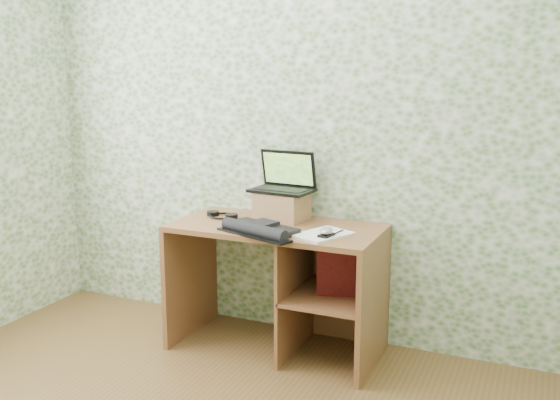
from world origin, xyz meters
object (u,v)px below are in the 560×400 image
at_px(laptop, 284,181).
at_px(desk, 291,270).
at_px(keyboard, 259,229).
at_px(notepad, 323,235).
at_px(riser, 282,206).

bearing_deg(laptop, desk, -49.94).
xyz_separation_m(keyboard, notepad, (0.34, 0.08, -0.02)).
xyz_separation_m(desk, riser, (-0.11, 0.12, 0.35)).
relative_size(riser, keyboard, 0.57).
distance_m(desk, riser, 0.39).
bearing_deg(desk, notepad, -30.59).
bearing_deg(riser, laptop, 90.00).
distance_m(riser, notepad, 0.44).
relative_size(laptop, notepad, 1.25).
relative_size(keyboard, notepad, 1.63).
height_order(desk, riser, riser).
height_order(riser, keyboard, riser).
bearing_deg(laptop, keyboard, -82.69).
distance_m(desk, keyboard, 0.38).
xyz_separation_m(desk, laptop, (-0.11, 0.15, 0.49)).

